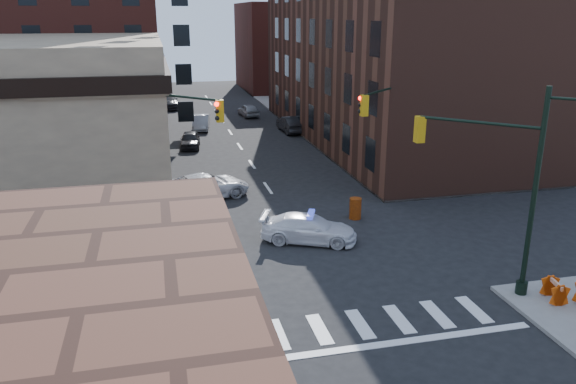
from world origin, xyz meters
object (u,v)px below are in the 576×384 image
pickup (206,186)px  parked_car_wnear (190,140)px  parked_car_wfar (201,122)px  barrel_bank (181,195)px  barrel_road (355,208)px  pedestrian_b (52,196)px  pedestrian_a (155,194)px  barricade_nw_a (144,210)px  parked_car_enear (291,124)px  police_car (309,228)px

pickup → parked_car_wnear: (-0.09, 13.53, -0.07)m
parked_car_wfar → barrel_bank: parked_car_wfar is taller
parked_car_wnear → barrel_road: (7.52, -19.06, -0.08)m
pickup → barrel_road: 9.25m
pedestrian_b → barrel_bank: (6.87, 0.58, -0.62)m
parked_car_wfar → pedestrian_a: 23.45m
pickup → pedestrian_b: 8.53m
pickup → pedestrian_a: bearing=111.8°
barrel_road → barricade_nw_a: 11.25m
parked_car_wnear → parked_car_wfar: (1.53, 7.39, 0.04)m
pedestrian_a → barrel_bank: size_ratio=2.05×
barrel_bank → barricade_nw_a: 3.37m
pickup → pedestrian_b: (-8.43, -1.21, 0.35)m
pedestrian_a → barrel_road: bearing=-18.3°
barrel_bank → parked_car_enear: bearing=59.2°
pickup → parked_car_wfar: 20.97m
police_car → pedestrian_a: size_ratio=2.53×
parked_car_wnear → barricade_nw_a: 17.20m
police_car → barrel_road: 4.12m
pickup → barrel_road: bearing=-140.0°
barrel_road → barricade_nw_a: (-11.03, 2.22, 0.02)m
parked_car_enear → barricade_nw_a: bearing=54.8°
police_car → barrel_road: (3.27, 2.50, -0.10)m
pickup → police_car: bearing=-166.0°
parked_car_wnear → parked_car_wfar: 7.54m
parked_car_enear → police_car: bearing=75.0°
pickup → barrel_bank: (-1.56, -0.63, -0.27)m
parked_car_wfar → barrel_road: 27.11m
pedestrian_a → barrel_road: (10.42, -3.42, -0.49)m
pickup → parked_car_wfar: size_ratio=1.24×
parked_car_wnear → pickup: bearing=-83.6°
police_car → pedestrian_b: (-12.59, 6.81, 0.40)m
police_car → parked_car_wnear: (-4.25, 21.55, -0.02)m
pickup → barrel_bank: size_ratio=5.82×
pickup → parked_car_enear: size_ratio=1.12×
police_car → pickup: size_ratio=0.89×
police_car → parked_car_wfar: size_ratio=1.11×
barrel_road → parked_car_wfar: bearing=102.8°
parked_car_wfar → barrel_bank: 21.76m
parked_car_wfar → pickup: bearing=-86.4°
parked_car_wnear → parked_car_wfar: parked_car_wfar is taller
police_car → parked_car_enear: bearing=10.7°
pickup → pedestrian_b: bearing=84.8°
police_car → barricade_nw_a: bearing=80.9°
police_car → parked_car_wnear: police_car is taller
parked_car_wnear → police_car: bearing=-72.9°
pedestrian_a → barrel_bank: (1.43, 1.48, -0.62)m
police_car → parked_car_wfar: bearing=27.6°
barrel_road → parked_car_wnear: bearing=111.5°
parked_car_wfar → pedestrian_b: pedestrian_b is taller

